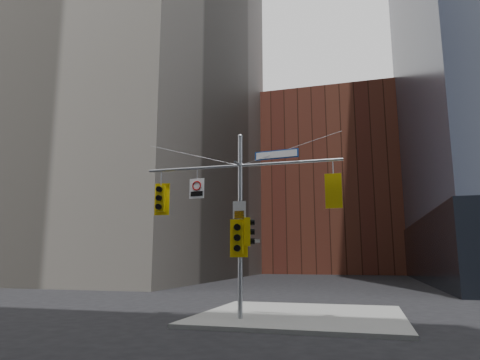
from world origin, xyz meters
The scene contains 13 objects.
ground centered at (0.00, 0.00, 0.00)m, with size 160.00×160.00×0.00m, color black.
sidewalk_corner centered at (2.00, 4.00, 0.07)m, with size 8.00×8.00×0.15m, color gray.
brick_midrise centered at (0.00, 58.00, 14.00)m, with size 26.00×20.00×28.00m, color brown.
signal_assembly centered at (0.00, 1.99, 4.42)m, with size 8.00×0.80×7.30m.
traffic_light_west_arm centered at (-3.45, 2.01, 4.80)m, with size 0.64×0.54×1.35m.
traffic_light_east_arm centered at (3.62, 1.99, 4.80)m, with size 0.61×0.48×1.29m.
traffic_light_pole_side centered at (0.32, 2.01, 3.37)m, with size 0.47×0.40×1.09m.
traffic_light_pole_front centered at (0.00, 1.73, 3.12)m, with size 0.69×0.60×1.45m.
street_sign_blade centered at (1.47, 2.00, 6.35)m, with size 1.76×0.23×0.34m.
regulatory_sign_arm centered at (-1.83, 1.97, 5.18)m, with size 0.65×0.12×0.82m.
regulatory_sign_pole centered at (0.00, 1.88, 4.19)m, with size 0.52×0.05×0.69m.
street_blade_ew centered at (0.45, 2.00, 3.01)m, with size 0.67×0.06×0.13m.
street_blade_ns centered at (0.00, 2.45, 2.74)m, with size 0.10×0.72×0.14m.
Camera 1 is at (4.61, -13.99, 2.40)m, focal length 32.00 mm.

